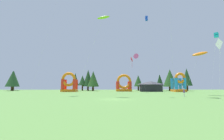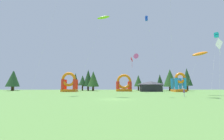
% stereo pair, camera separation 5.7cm
% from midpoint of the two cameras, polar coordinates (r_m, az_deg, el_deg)
% --- Properties ---
extents(ground_plane, '(120.00, 120.00, 0.00)m').
position_cam_midpoint_polar(ground_plane, '(26.43, 0.79, -10.38)').
color(ground_plane, '#5B8C42').
extents(kite_blue_box, '(3.56, 0.80, 17.18)m').
position_cam_midpoint_polar(kite_blue_box, '(37.15, 12.19, 17.34)').
color(kite_blue_box, blue).
rests_on(kite_blue_box, ground_plane).
extents(kite_pink_delta, '(3.95, 2.70, 13.13)m').
position_cam_midpoint_polar(kite_pink_delta, '(56.30, 8.83, 4.71)').
color(kite_pink_delta, '#EA599E').
rests_on(kite_pink_delta, ground_plane).
extents(kite_white_diamond, '(1.89, 2.17, 9.33)m').
position_cam_midpoint_polar(kite_white_diamond, '(30.57, 34.09, 7.54)').
color(kite_white_diamond, white).
rests_on(kite_white_diamond, ground_plane).
extents(kite_red_diamond, '(4.10, 1.92, 9.54)m').
position_cam_midpoint_polar(kite_red_diamond, '(42.37, 7.23, 3.62)').
color(kite_red_diamond, red).
rests_on(kite_red_diamond, ground_plane).
extents(kite_orange_parafoil, '(5.99, 1.94, 10.66)m').
position_cam_midpoint_polar(kite_orange_parafoil, '(43.86, 28.79, 5.08)').
color(kite_orange_parafoil, orange).
rests_on(kite_orange_parafoil, ground_plane).
extents(kite_lime_parafoil, '(7.54, 1.80, 17.34)m').
position_cam_midpoint_polar(kite_lime_parafoil, '(36.44, -3.03, 18.09)').
color(kite_lime_parafoil, '#8CD826').
rests_on(kite_lime_parafoil, ground_plane).
extents(kite_cyan_box, '(5.15, 4.30, 14.63)m').
position_cam_midpoint_polar(kite_cyan_box, '(45.79, 33.10, 10.34)').
color(kite_cyan_box, '#19B7CC').
rests_on(kite_cyan_box, ground_plane).
extents(person_left_edge, '(0.40, 0.40, 1.63)m').
position_cam_midpoint_polar(person_left_edge, '(34.61, 24.23, -7.13)').
color(person_left_edge, silver).
rests_on(person_left_edge, ground_plane).
extents(inflatable_red_slide, '(4.05, 4.56, 6.75)m').
position_cam_midpoint_polar(inflatable_red_slide, '(61.74, 22.69, -4.74)').
color(inflatable_red_slide, orange).
rests_on(inflatable_red_slide, ground_plane).
extents(inflatable_orange_dome, '(5.80, 4.23, 6.50)m').
position_cam_midpoint_polar(inflatable_orange_dome, '(61.64, 4.26, -5.41)').
color(inflatable_orange_dome, orange).
rests_on(inflatable_orange_dome, ground_plane).
extents(inflatable_blue_arch, '(5.31, 4.32, 6.94)m').
position_cam_midpoint_polar(inflatable_blue_arch, '(59.70, -14.89, -4.92)').
color(inflatable_blue_arch, orange).
rests_on(inflatable_blue_arch, ground_plane).
extents(festival_tent, '(7.62, 3.07, 3.78)m').
position_cam_midpoint_polar(festival_tent, '(60.25, 13.70, -5.67)').
color(festival_tent, black).
rests_on(festival_tent, ground_plane).
extents(tree_row_0, '(4.76, 4.76, 8.68)m').
position_cam_midpoint_polar(tree_row_0, '(83.16, -31.50, -2.47)').
color(tree_row_0, '#4C331E').
rests_on(tree_row_0, ground_plane).
extents(tree_row_1, '(5.48, 5.48, 8.43)m').
position_cam_midpoint_polar(tree_row_1, '(79.85, -31.70, -2.67)').
color(tree_row_1, '#4C331E').
rests_on(tree_row_1, ground_plane).
extents(tree_row_2, '(3.25, 3.25, 7.72)m').
position_cam_midpoint_polar(tree_row_2, '(73.55, -12.87, -3.27)').
color(tree_row_2, '#4C331E').
rests_on(tree_row_2, ground_plane).
extents(tree_row_3, '(3.36, 3.36, 6.58)m').
position_cam_midpoint_polar(tree_row_3, '(70.52, -10.38, -3.68)').
color(tree_row_3, '#4C331E').
rests_on(tree_row_3, ground_plane).
extents(tree_row_4, '(4.35, 4.35, 9.11)m').
position_cam_midpoint_polar(tree_row_4, '(70.58, -8.42, -2.83)').
color(tree_row_4, '#4C331E').
rests_on(tree_row_4, ground_plane).
extents(tree_row_5, '(4.87, 4.87, 8.20)m').
position_cam_midpoint_polar(tree_row_5, '(67.42, -6.65, -3.17)').
color(tree_row_5, '#4C331E').
rests_on(tree_row_5, ground_plane).
extents(tree_row_6, '(3.76, 3.76, 6.80)m').
position_cam_midpoint_polar(tree_row_6, '(71.51, 9.36, -3.81)').
color(tree_row_6, '#4C331E').
rests_on(tree_row_6, ground_plane).
extents(tree_row_7, '(3.00, 3.00, 7.15)m').
position_cam_midpoint_polar(tree_row_7, '(73.61, 16.65, -3.42)').
color(tree_row_7, '#4C331E').
rests_on(tree_row_7, ground_plane).
extents(tree_row_8, '(5.66, 5.66, 9.02)m').
position_cam_midpoint_polar(tree_row_8, '(71.40, 19.91, -2.69)').
color(tree_row_8, '#4C331E').
rests_on(tree_row_8, ground_plane).
extents(tree_row_9, '(3.92, 3.92, 7.56)m').
position_cam_midpoint_polar(tree_row_9, '(76.78, 21.86, -3.12)').
color(tree_row_9, '#4C331E').
rests_on(tree_row_9, ground_plane).
extents(tree_row_10, '(4.32, 4.32, 9.53)m').
position_cam_midpoint_polar(tree_row_10, '(75.11, 25.07, -2.28)').
color(tree_row_10, '#4C331E').
rests_on(tree_row_10, ground_plane).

